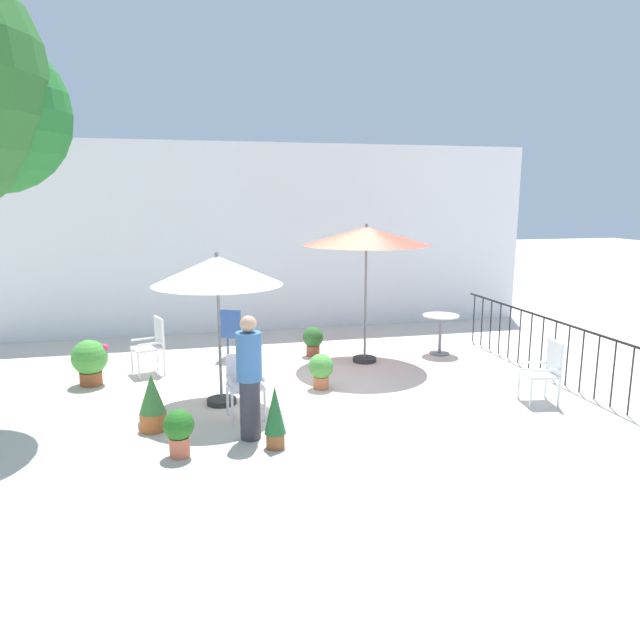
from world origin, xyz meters
The scene contains 17 objects.
ground_plane centered at (0.00, 0.00, 0.00)m, with size 60.00×60.00×0.00m, color beige.
villa_facade centered at (0.00, 4.56, 2.10)m, with size 12.17×0.30×4.20m, color white.
terrace_railing centered at (3.89, 0.00, 0.68)m, with size 0.03×4.94×1.01m.
patio_umbrella_0 centered at (-1.64, -0.46, 1.97)m, with size 1.88×1.88×2.27m.
patio_umbrella_1 centered at (1.14, 1.28, 2.31)m, with size 2.30×2.30×2.56m.
cafe_table_0 centered at (2.74, 1.45, 0.54)m, with size 0.70×0.70×0.78m.
patio_chair_0 centered at (-1.36, -1.08, 0.52)m, with size 0.51×0.46×0.89m.
patio_chair_1 centered at (3.06, -1.52, 0.53)m, with size 0.53×0.54×0.94m.
patio_chair_2 centered at (-1.24, 2.03, 0.55)m, with size 0.61×0.62×0.97m.
patio_chair_3 centered at (-2.67, 1.42, 0.55)m, with size 0.60×0.59×0.98m.
potted_plant_0 centered at (-1.13, -2.24, 0.42)m, with size 0.27×0.27×0.80m.
potted_plant_1 centered at (-3.65, 0.97, 0.42)m, with size 0.59×0.58×0.75m.
potted_plant_2 centered at (0.29, 1.90, 0.33)m, with size 0.40×0.40×0.58m.
potted_plant_3 centered at (-0.04, -0.10, 0.33)m, with size 0.40×0.40×0.57m.
potted_plant_4 centered at (-2.27, -2.22, 0.34)m, with size 0.37×0.37×0.58m.
potted_plant_5 centered at (-2.60, -1.29, 0.38)m, with size 0.35×0.35×0.77m.
standing_person centered at (-1.38, -1.87, 0.82)m, with size 0.44×0.44×1.60m.
Camera 1 is at (-2.21, -9.07, 3.02)m, focal length 33.66 mm.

